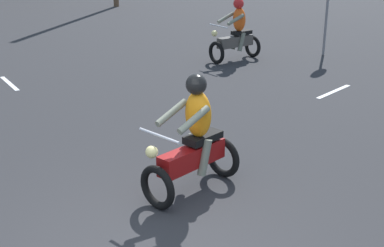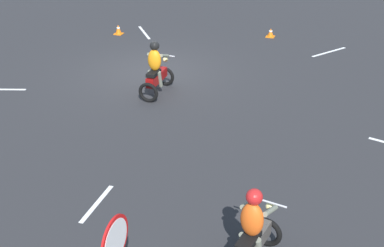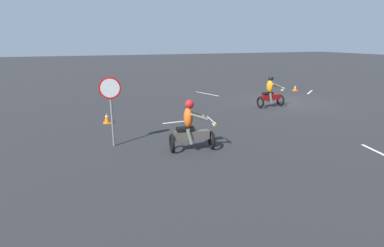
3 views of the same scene
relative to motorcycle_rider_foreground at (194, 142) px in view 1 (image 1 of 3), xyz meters
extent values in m
torus|color=black|center=(-0.68, -0.02, -0.43)|extent=(0.12, 0.60, 0.60)
torus|color=black|center=(0.61, 0.02, -0.43)|extent=(0.12, 0.60, 0.60)
cube|color=maroon|center=(-0.03, 0.00, -0.21)|extent=(1.11, 0.27, 0.28)
cube|color=black|center=(0.18, 0.01, 0.01)|extent=(0.57, 0.28, 0.10)
cylinder|color=silver|center=(-0.63, -0.02, 0.27)|extent=(0.06, 0.70, 0.04)
sphere|color=#F2E08C|center=(-0.76, -0.02, 0.09)|extent=(0.16, 0.16, 0.16)
ellipsoid|color=orange|center=(0.09, 0.00, 0.37)|extent=(0.29, 0.41, 0.64)
cylinder|color=slate|center=(-0.22, 0.19, 0.42)|extent=(0.55, 0.11, 0.27)
cylinder|color=slate|center=(-0.21, -0.21, 0.42)|extent=(0.55, 0.11, 0.27)
cylinder|color=slate|center=(0.06, 0.14, -0.21)|extent=(0.25, 0.13, 0.51)
cylinder|color=slate|center=(0.07, -0.14, -0.21)|extent=(0.25, 0.13, 0.51)
sphere|color=black|center=(0.05, 0.00, 0.79)|extent=(0.29, 0.29, 0.28)
torus|color=black|center=(5.56, 4.69, -0.43)|extent=(0.18, 0.61, 0.60)
torus|color=black|center=(6.85, 4.50, -0.43)|extent=(0.18, 0.61, 0.60)
cube|color=#4C4742|center=(6.20, 4.59, -0.21)|extent=(1.12, 0.39, 0.28)
cube|color=black|center=(6.42, 4.56, 0.01)|extent=(0.59, 0.34, 0.10)
cylinder|color=silver|center=(5.61, 4.68, 0.27)|extent=(0.13, 0.70, 0.04)
sphere|color=#F2E08C|center=(5.48, 4.70, 0.09)|extent=(0.18, 0.18, 0.16)
ellipsoid|color=#EA5919|center=(6.32, 4.58, 0.37)|extent=(0.33, 0.44, 0.64)
cylinder|color=slate|center=(6.05, 4.82, 0.42)|extent=(0.55, 0.17, 0.27)
cylinder|color=slate|center=(6.00, 4.42, 0.42)|extent=(0.55, 0.17, 0.27)
cylinder|color=slate|center=(6.32, 4.72, -0.21)|extent=(0.26, 0.15, 0.51)
cylinder|color=slate|center=(6.28, 4.44, -0.21)|extent=(0.26, 0.15, 0.51)
sphere|color=red|center=(6.28, 4.58, 0.79)|extent=(0.32, 0.32, 0.28)
cylinder|color=slate|center=(8.48, 3.24, 0.37)|extent=(0.07, 0.07, 2.20)
cube|color=silver|center=(5.53, 1.12, -0.72)|extent=(1.37, 0.16, 0.01)
cube|color=silver|center=(0.75, 6.81, -0.72)|extent=(0.39, 1.35, 0.01)
camera|label=1|loc=(-4.71, -4.68, 2.73)|focal=50.00mm
camera|label=2|loc=(13.28, 6.16, 5.77)|focal=50.00mm
camera|label=3|loc=(9.45, 13.01, 2.69)|focal=28.00mm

